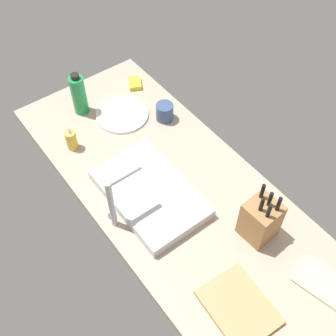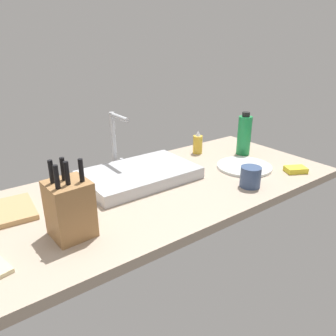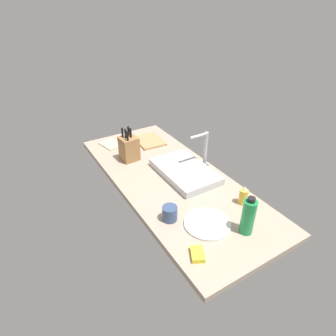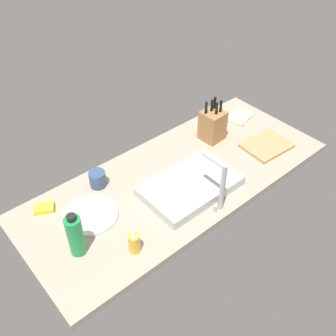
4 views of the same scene
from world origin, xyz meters
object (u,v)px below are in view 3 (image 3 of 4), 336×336
at_px(faucet, 204,147).
at_px(dish_towel, 111,144).
at_px(dish_sponge, 197,254).
at_px(knife_block, 129,148).
at_px(sink_basin, 185,171).
at_px(soap_bottle, 243,196).
at_px(water_bottle, 248,216).
at_px(cutting_board, 150,141).
at_px(coffee_mug, 170,213).
at_px(dinner_plate, 207,223).

bearing_deg(faucet, dish_towel, -146.20).
relative_size(faucet, dish_sponge, 2.90).
bearing_deg(knife_block, sink_basin, 27.91).
distance_m(knife_block, dish_towel, 0.30).
xyz_separation_m(knife_block, soap_bottle, (0.81, 0.35, -0.04)).
xyz_separation_m(soap_bottle, water_bottle, (0.18, -0.15, 0.05)).
bearing_deg(sink_basin, water_bottle, -3.12).
bearing_deg(sink_basin, faucet, 96.50).
distance_m(knife_block, cutting_board, 0.32).
xyz_separation_m(soap_bottle, dish_sponge, (0.18, -0.46, -0.04)).
relative_size(cutting_board, coffee_mug, 3.02).
distance_m(coffee_mug, dish_sponge, 0.29).
height_order(dinner_plate, dish_towel, same).
bearing_deg(sink_basin, coffee_mug, -44.46).
bearing_deg(water_bottle, knife_block, -168.72).
height_order(sink_basin, coffee_mug, coffee_mug).
height_order(cutting_board, coffee_mug, coffee_mug).
bearing_deg(dinner_plate, dish_towel, -175.05).
distance_m(cutting_board, water_bottle, 1.17).
bearing_deg(cutting_board, soap_bottle, 5.19).
relative_size(water_bottle, dinner_plate, 0.87).
xyz_separation_m(cutting_board, dish_towel, (-0.11, -0.29, -0.00)).
xyz_separation_m(faucet, dish_towel, (-0.64, -0.43, -0.15)).
relative_size(sink_basin, knife_block, 1.92).
xyz_separation_m(coffee_mug, dish_sponge, (0.28, -0.02, -0.03)).
bearing_deg(dish_sponge, water_bottle, 90.21).
relative_size(dinner_plate, dish_sponge, 2.78).
relative_size(water_bottle, dish_sponge, 2.43).
bearing_deg(soap_bottle, knife_block, -156.76).
bearing_deg(dinner_plate, faucet, 145.29).
bearing_deg(dish_towel, dish_sponge, -3.35).
bearing_deg(dish_towel, soap_bottle, 19.38).
height_order(faucet, knife_block, faucet).
bearing_deg(coffee_mug, dish_sponge, -4.50).
xyz_separation_m(cutting_board, dinner_plate, (1.02, -0.20, -0.00)).
bearing_deg(dish_towel, coffee_mug, -3.02).
xyz_separation_m(knife_block, dinner_plate, (0.84, 0.06, -0.08)).
distance_m(faucet, dish_sponge, 0.82).
xyz_separation_m(dish_towel, dish_sponge, (1.27, -0.07, 0.01)).
bearing_deg(dinner_plate, soap_bottle, 97.32).
distance_m(knife_block, water_bottle, 1.01).
bearing_deg(dinner_plate, knife_block, -175.90).
distance_m(sink_basin, dish_towel, 0.72).
height_order(faucet, dish_sponge, faucet).
relative_size(cutting_board, dish_towel, 1.43).
bearing_deg(knife_block, coffee_mug, -10.47).
bearing_deg(faucet, sink_basin, -83.50).
xyz_separation_m(water_bottle, dish_towel, (-1.27, -0.23, -0.10)).
xyz_separation_m(sink_basin, dish_sponge, (0.61, -0.34, -0.01)).
bearing_deg(dinner_plate, sink_basin, 159.90).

